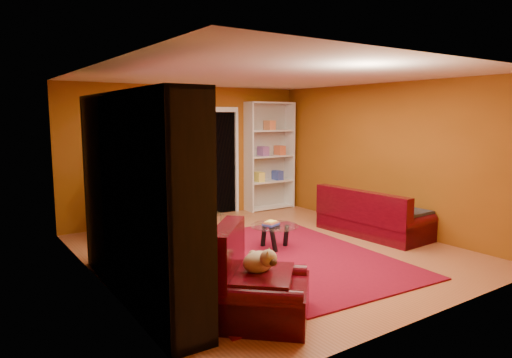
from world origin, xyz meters
TOP-DOWN VIEW (x-y plane):
  - floor at (0.00, 0.00)m, footprint 5.00×5.50m
  - ceiling at (0.00, 0.00)m, footprint 5.00×5.50m
  - wall_back at (0.00, 2.77)m, footprint 5.00×0.05m
  - wall_left at (-2.52, 0.00)m, footprint 0.05×5.50m
  - wall_right at (2.52, 0.00)m, footprint 0.05×5.50m
  - doorway at (0.60, 2.73)m, footprint 1.06×0.60m
  - rug at (-0.29, -0.38)m, footprint 3.31×3.79m
  - media_unit at (-2.27, -0.58)m, footprint 0.54×2.98m
  - christmas_tree at (-1.33, 1.79)m, footprint 1.54×1.54m
  - gift_box_teal at (-1.55, 1.36)m, footprint 0.33×0.33m
  - gift_box_green at (-0.26, 2.19)m, footprint 0.28×0.28m
  - white_bookshelf at (1.84, 2.57)m, footprint 1.11×0.42m
  - armchair at (-1.45, -1.84)m, footprint 1.39×1.39m
  - dog at (-1.46, -1.76)m, footprint 0.49×0.50m
  - sofa at (2.02, -0.22)m, footprint 0.94×1.93m
  - coffee_table at (0.10, 0.05)m, footprint 0.93×0.93m
  - acrylic_chair at (-0.42, 1.25)m, footprint 0.53×0.55m

SIDE VIEW (x-z plane):
  - floor at x=0.00m, z-range -0.05..0.00m
  - rug at x=-0.29m, z-range 0.00..0.02m
  - gift_box_green at x=-0.26m, z-range 0.00..0.27m
  - gift_box_teal at x=-1.55m, z-range 0.00..0.29m
  - coffee_table at x=0.10m, z-range -0.04..0.42m
  - armchair at x=-1.45m, z-range 0.00..0.77m
  - acrylic_chair at x=-0.42m, z-range 0.00..0.78m
  - sofa at x=2.02m, z-range 0.00..0.81m
  - dog at x=-1.46m, z-range 0.45..0.70m
  - doorway at x=0.60m, z-range -0.03..2.13m
  - christmas_tree at x=-1.33m, z-range -0.03..2.14m
  - media_unit at x=-2.27m, z-range 0.00..2.28m
  - white_bookshelf at x=1.84m, z-range -0.03..2.34m
  - wall_back at x=0.00m, z-range 0.00..2.60m
  - wall_left at x=-2.52m, z-range 0.00..2.60m
  - wall_right at x=2.52m, z-range 0.00..2.60m
  - ceiling at x=0.00m, z-range 2.60..2.65m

